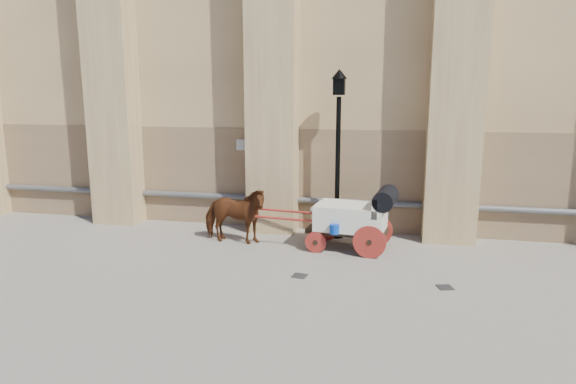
# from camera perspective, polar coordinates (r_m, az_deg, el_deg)

# --- Properties ---
(ground) EXTENTS (90.00, 90.00, 0.00)m
(ground) POSITION_cam_1_polar(r_m,az_deg,el_deg) (11.82, -1.05, -9.18)
(ground) COLOR gray
(ground) RESTS_ON ground
(horse) EXTENTS (1.91, 0.94, 1.58)m
(horse) POSITION_cam_1_polar(r_m,az_deg,el_deg) (14.00, -5.98, -2.57)
(horse) COLOR #662D14
(horse) RESTS_ON ground
(carriage) EXTENTS (3.97, 1.50, 1.69)m
(carriage) POSITION_cam_1_polar(r_m,az_deg,el_deg) (13.43, 7.54, -2.65)
(carriage) COLOR black
(carriage) RESTS_ON ground
(street_lamp) EXTENTS (0.44, 0.44, 4.68)m
(street_lamp) POSITION_cam_1_polar(r_m,az_deg,el_deg) (14.27, 5.57, 4.70)
(street_lamp) COLOR black
(street_lamp) RESTS_ON ground
(drain_grate_near) EXTENTS (0.36, 0.36, 0.01)m
(drain_grate_near) POSITION_cam_1_polar(r_m,az_deg,el_deg) (11.74, 1.30, -9.29)
(drain_grate_near) COLOR black
(drain_grate_near) RESTS_ON ground
(drain_grate_far) EXTENTS (0.40, 0.40, 0.01)m
(drain_grate_far) POSITION_cam_1_polar(r_m,az_deg,el_deg) (11.59, 17.05, -10.09)
(drain_grate_far) COLOR black
(drain_grate_far) RESTS_ON ground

